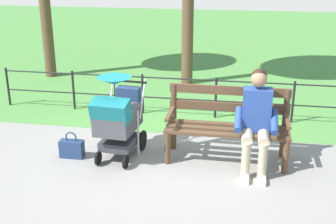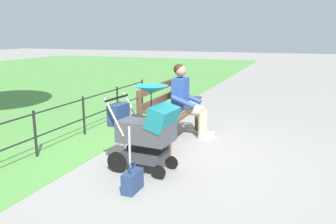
# 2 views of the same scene
# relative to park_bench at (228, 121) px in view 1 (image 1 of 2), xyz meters

# --- Properties ---
(ground_plane) EXTENTS (60.00, 60.00, 0.00)m
(ground_plane) POSITION_rel_park_bench_xyz_m (0.88, 0.12, -0.53)
(ground_plane) COLOR gray
(grass_lawn) EXTENTS (40.00, 16.00, 0.01)m
(grass_lawn) POSITION_rel_park_bench_xyz_m (0.88, -8.68, -0.52)
(grass_lawn) COLOR #518E42
(grass_lawn) RESTS_ON ground
(park_bench) EXTENTS (1.60, 0.60, 0.96)m
(park_bench) POSITION_rel_park_bench_xyz_m (0.00, 0.00, 0.00)
(park_bench) COLOR brown
(park_bench) RESTS_ON ground
(person_on_bench) EXTENTS (0.53, 0.74, 1.28)m
(person_on_bench) POSITION_rel_park_bench_xyz_m (-0.36, 0.22, 0.15)
(person_on_bench) COLOR tan
(person_on_bench) RESTS_ON ground
(stroller) EXTENTS (0.57, 0.92, 1.15)m
(stroller) POSITION_rel_park_bench_xyz_m (1.42, 0.26, 0.07)
(stroller) COLOR black
(stroller) RESTS_ON ground
(handbag) EXTENTS (0.32, 0.14, 0.37)m
(handbag) POSITION_rel_park_bench_xyz_m (2.06, 0.36, -0.40)
(handbag) COLOR navy
(handbag) RESTS_ON ground
(park_fence) EXTENTS (6.28, 0.04, 0.70)m
(park_fence) POSITION_rel_park_bench_xyz_m (0.88, -1.50, -0.11)
(park_fence) COLOR black
(park_fence) RESTS_ON ground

